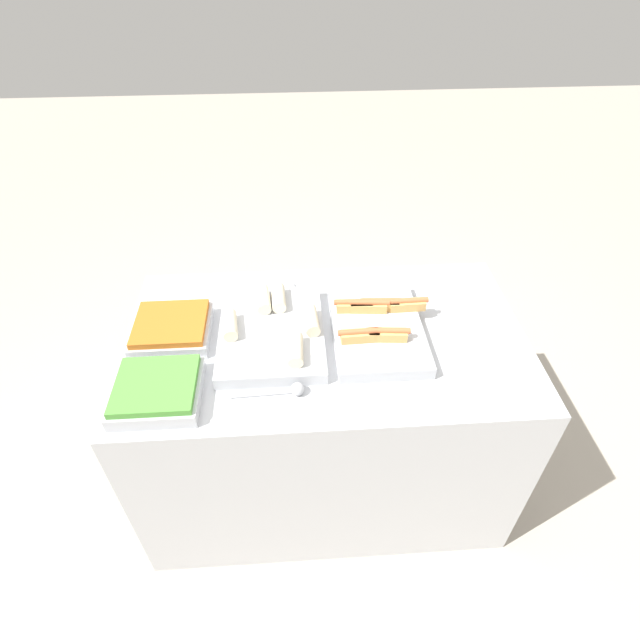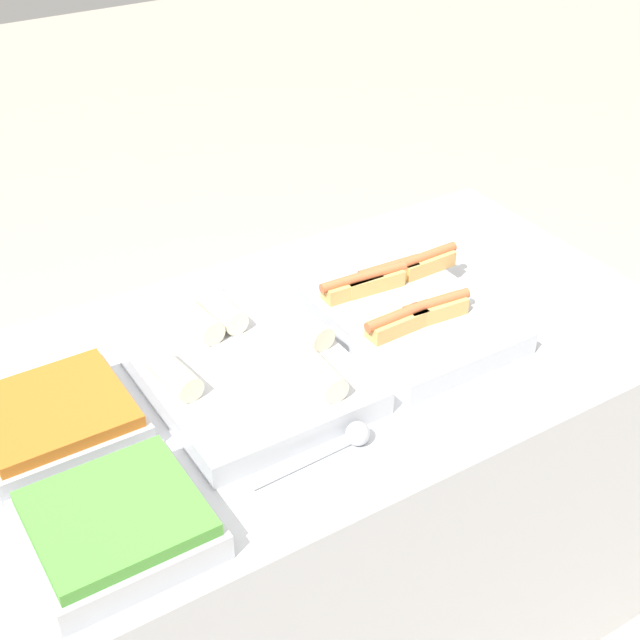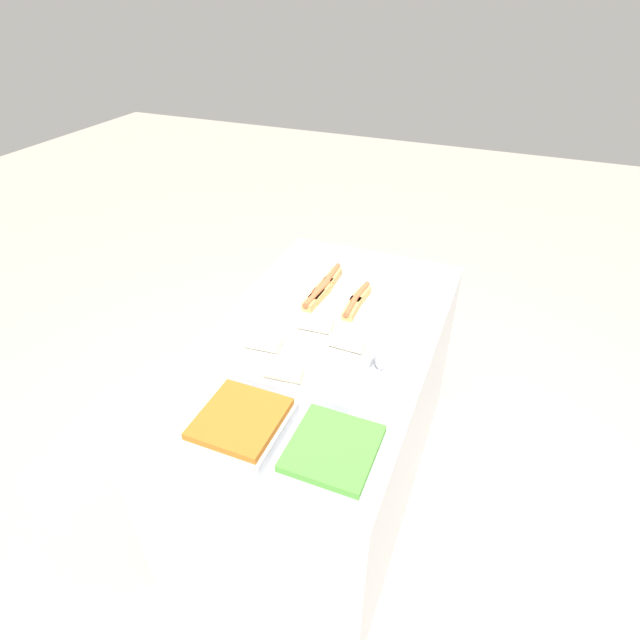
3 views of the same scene
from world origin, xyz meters
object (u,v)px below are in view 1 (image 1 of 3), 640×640
at_px(tray_hotdogs, 377,326).
at_px(serving_spoon_near, 291,390).
at_px(tray_wraps, 272,331).
at_px(tray_side_back, 172,329).
at_px(serving_spoon_far, 287,289).
at_px(tray_side_front, 157,391).

xyz_separation_m(tray_hotdogs, serving_spoon_near, (-0.32, -0.28, -0.01)).
bearing_deg(tray_wraps, tray_hotdogs, 0.01).
bearing_deg(tray_side_back, serving_spoon_far, 28.85).
relative_size(tray_hotdogs, tray_side_front, 1.75).
bearing_deg(serving_spoon_far, tray_hotdogs, -39.23).
bearing_deg(tray_hotdogs, serving_spoon_far, 140.77).
relative_size(tray_side_back, serving_spoon_far, 1.23).
bearing_deg(tray_side_front, tray_side_back, 90.00).
xyz_separation_m(tray_wraps, tray_side_back, (-0.37, 0.03, 0.00)).
height_order(tray_hotdogs, serving_spoon_far, tray_hotdogs).
height_order(tray_wraps, serving_spoon_far, tray_wraps).
relative_size(tray_hotdogs, serving_spoon_near, 2.01).
bearing_deg(tray_side_front, tray_hotdogs, 19.40).
bearing_deg(serving_spoon_far, tray_wraps, -102.17).
bearing_deg(tray_side_back, serving_spoon_near, -35.79).
bearing_deg(tray_side_back, tray_hotdogs, -2.53).
bearing_deg(tray_side_front, serving_spoon_far, 51.40).
distance_m(tray_hotdogs, tray_wraps, 0.39).
bearing_deg(serving_spoon_far, tray_side_back, -151.15).
xyz_separation_m(tray_hotdogs, tray_side_back, (-0.76, 0.03, 0.00)).
height_order(tray_hotdogs, tray_side_back, tray_hotdogs).
bearing_deg(tray_side_front, serving_spoon_near, -1.60).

